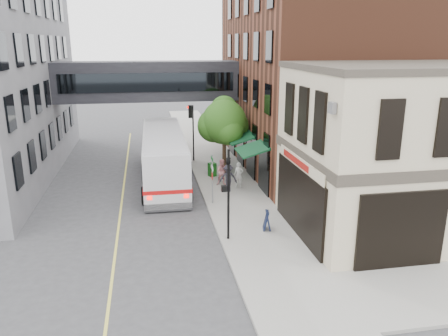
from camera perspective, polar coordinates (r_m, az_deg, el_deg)
name	(u,v)px	position (r m, az deg, el deg)	size (l,w,h in m)	color
ground	(228,261)	(19.92, 0.51, -12.08)	(120.00, 120.00, 0.00)	#38383A
sidewalk_main	(219,170)	(33.04, -0.62, -0.32)	(4.00, 60.00, 0.15)	gray
corner_building	(397,151)	(23.42, 21.68, 2.12)	(10.19, 8.12, 8.45)	#BEB491
brick_building	(319,75)	(34.96, 12.34, 11.76)	(13.76, 18.00, 14.00)	#522919
skyway_bridge	(148,81)	(35.37, -9.94, 11.14)	(14.00, 3.18, 3.00)	black
traffic_signal_near	(228,184)	(20.62, 0.50, -2.06)	(0.44, 0.22, 4.60)	black
traffic_signal_far	(191,122)	(34.97, -4.29, 6.04)	(0.53, 0.28, 4.50)	black
street_sign_pole	(212,175)	(25.64, -1.54, -0.86)	(0.08, 0.75, 3.00)	gray
street_tree	(224,122)	(31.45, -0.05, 6.02)	(3.80, 3.20, 5.60)	#382619
lane_marking	(123,194)	(28.88, -13.09, -3.35)	(0.12, 40.00, 0.01)	#D8CC4C
bus	(164,154)	(30.70, -7.86, 1.78)	(3.21, 12.64, 3.39)	silver
pedestrian_a	(239,175)	(28.79, 1.93, -0.91)	(0.62, 0.41, 1.69)	beige
pedestrian_b	(223,172)	(29.23, -0.19, -0.55)	(0.86, 0.67, 1.78)	#D2878B
pedestrian_c	(228,178)	(27.97, 0.55, -1.31)	(1.15, 0.66, 1.78)	#222029
newspaper_box	(212,169)	(31.29, -1.55, -0.19)	(0.49, 0.44, 0.98)	#125013
sandwich_board	(267,220)	(22.55, 5.63, -6.83)	(0.36, 0.56, 1.01)	black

